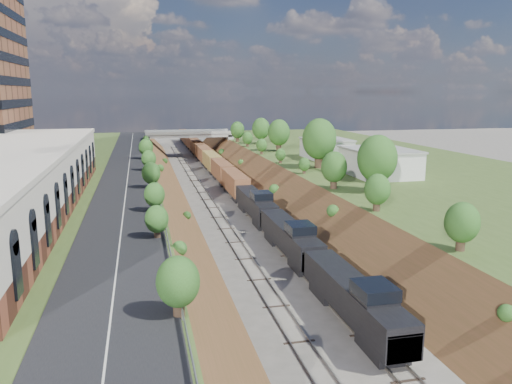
% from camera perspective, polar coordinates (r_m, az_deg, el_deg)
% --- Properties ---
extents(platform_left, '(44.00, 180.00, 5.00)m').
position_cam_1_polar(platform_left, '(83.78, -26.39, -0.55)').
color(platform_left, '#425724').
rests_on(platform_left, ground).
extents(platform_right, '(44.00, 180.00, 5.00)m').
position_cam_1_polar(platform_right, '(93.71, 16.78, 1.31)').
color(platform_right, '#425724').
rests_on(platform_right, ground).
extents(embankment_left, '(10.00, 180.00, 10.00)m').
position_cam_1_polar(embankment_left, '(81.99, -11.12, -1.59)').
color(embankment_left, brown).
rests_on(embankment_left, ground).
extents(embankment_right, '(10.00, 180.00, 10.00)m').
position_cam_1_polar(embankment_right, '(85.50, 3.77, -0.86)').
color(embankment_right, brown).
rests_on(embankment_right, ground).
extents(rail_left_track, '(1.58, 180.00, 0.18)m').
position_cam_1_polar(rail_left_track, '(82.64, -5.30, -1.25)').
color(rail_left_track, gray).
rests_on(rail_left_track, ground).
extents(rail_right_track, '(1.58, 180.00, 0.18)m').
position_cam_1_polar(rail_right_track, '(83.48, -1.76, -1.08)').
color(rail_right_track, gray).
rests_on(rail_right_track, ground).
extents(road, '(8.00, 180.00, 0.10)m').
position_cam_1_polar(road, '(81.02, -14.44, 1.75)').
color(road, black).
rests_on(road, platform_left).
extents(guardrail, '(0.10, 171.00, 0.70)m').
position_cam_1_polar(guardrail, '(80.74, -11.55, 2.21)').
color(guardrail, '#99999E').
rests_on(guardrail, platform_left).
extents(commercial_building, '(14.30, 62.30, 7.00)m').
position_cam_1_polar(commercial_building, '(60.52, -26.91, 1.03)').
color(commercial_building, brown).
rests_on(commercial_building, platform_left).
extents(overpass, '(24.50, 8.30, 7.40)m').
position_cam_1_polar(overpass, '(143.17, -7.73, 5.99)').
color(overpass, gray).
rests_on(overpass, ground).
extents(white_building_near, '(9.00, 12.00, 4.00)m').
position_cam_1_polar(white_building_near, '(81.58, 13.93, 3.23)').
color(white_building_near, silver).
rests_on(white_building_near, platform_right).
extents(white_building_far, '(8.00, 10.00, 3.60)m').
position_cam_1_polar(white_building_far, '(101.36, 8.04, 4.87)').
color(white_building_far, silver).
rests_on(white_building_far, platform_right).
extents(tree_right_large, '(5.25, 5.25, 7.61)m').
position_cam_1_polar(tree_right_large, '(67.75, 13.68, 3.67)').
color(tree_right_large, '#473323').
rests_on(tree_right_large, platform_right).
extents(tree_left_crest, '(2.45, 2.45, 3.55)m').
position_cam_1_polar(tree_left_crest, '(41.46, -10.50, -4.26)').
color(tree_left_crest, '#473323').
rests_on(tree_left_crest, platform_left).
extents(freight_train, '(2.71, 167.89, 4.55)m').
position_cam_1_polar(freight_train, '(115.92, -5.07, 3.56)').
color(freight_train, black).
rests_on(freight_train, ground).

